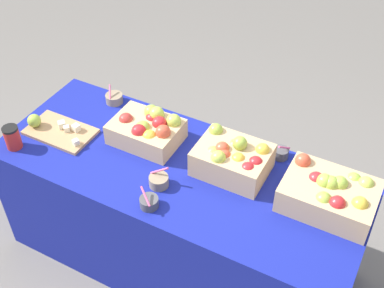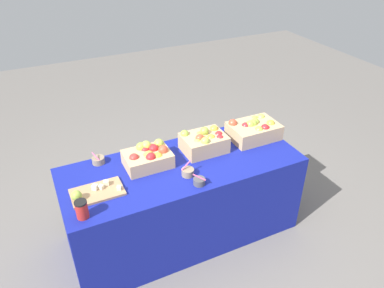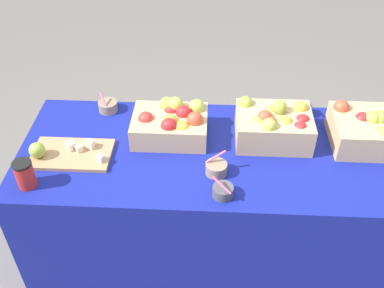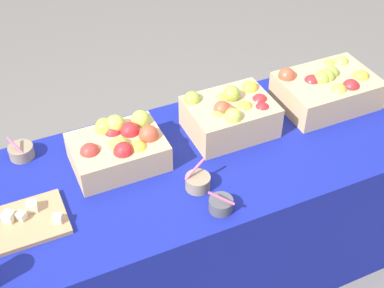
{
  "view_description": "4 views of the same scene",
  "coord_description": "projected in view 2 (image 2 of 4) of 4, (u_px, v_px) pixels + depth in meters",
  "views": [
    {
      "loc": [
        0.91,
        -1.56,
        2.5
      ],
      "look_at": [
        0.06,
        0.04,
        0.89
      ],
      "focal_mm": 47.14,
      "sensor_mm": 36.0,
      "label": 1
    },
    {
      "loc": [
        -0.97,
        -2.2,
        2.43
      ],
      "look_at": [
        0.1,
        0.04,
        0.88
      ],
      "focal_mm": 34.77,
      "sensor_mm": 36.0,
      "label": 2
    },
    {
      "loc": [
        -0.05,
        -1.6,
        2.11
      ],
      "look_at": [
        -0.13,
        -0.04,
        0.81
      ],
      "focal_mm": 41.99,
      "sensor_mm": 36.0,
      "label": 3
    },
    {
      "loc": [
        -0.62,
        -1.42,
        2.16
      ],
      "look_at": [
        0.03,
        0.02,
        0.8
      ],
      "focal_mm": 49.18,
      "sensor_mm": 36.0,
      "label": 4
    }
  ],
  "objects": [
    {
      "name": "apple_crate_left",
      "position": [
        254.0,
        130.0,
        3.23
      ],
      "size": [
        0.42,
        0.3,
        0.18
      ],
      "color": "tan",
      "rests_on": "table"
    },
    {
      "name": "sample_bowl_mid",
      "position": [
        199.0,
        181.0,
        2.7
      ],
      "size": [
        0.1,
        0.09,
        0.1
      ],
      "color": "#4C4C51",
      "rests_on": "table"
    },
    {
      "name": "coffee_cup",
      "position": [
        82.0,
        209.0,
        2.39
      ],
      "size": [
        0.08,
        0.08,
        0.13
      ],
      "color": "red",
      "rests_on": "table"
    },
    {
      "name": "apple_crate_middle",
      "position": [
        204.0,
        142.0,
        3.05
      ],
      "size": [
        0.35,
        0.27,
        0.2
      ],
      "color": "tan",
      "rests_on": "table"
    },
    {
      "name": "sample_bowl_far",
      "position": [
        211.0,
        131.0,
        3.31
      ],
      "size": [
        0.08,
        0.09,
        0.11
      ],
      "color": "#4C4C51",
      "rests_on": "table"
    },
    {
      "name": "table",
      "position": [
        183.0,
        200.0,
        3.13
      ],
      "size": [
        1.9,
        0.76,
        0.74
      ],
      "primitive_type": "cube",
      "color": "navy",
      "rests_on": "ground_plane"
    },
    {
      "name": "ground_plane",
      "position": [
        183.0,
        232.0,
        3.32
      ],
      "size": [
        10.0,
        10.0,
        0.0
      ],
      "primitive_type": "plane",
      "color": "slate"
    },
    {
      "name": "cutting_board_front",
      "position": [
        94.0,
        192.0,
        2.6
      ],
      "size": [
        0.36,
        0.22,
        0.09
      ],
      "color": "tan",
      "rests_on": "table"
    },
    {
      "name": "sample_bowl_extra",
      "position": [
        98.0,
        160.0,
        2.93
      ],
      "size": [
        0.1,
        0.1,
        0.1
      ],
      "color": "gray",
      "rests_on": "table"
    },
    {
      "name": "sample_bowl_near",
      "position": [
        188.0,
        172.0,
        2.79
      ],
      "size": [
        0.1,
        0.1,
        0.11
      ],
      "color": "gray",
      "rests_on": "table"
    },
    {
      "name": "apple_crate_right",
      "position": [
        148.0,
        157.0,
        2.88
      ],
      "size": [
        0.36,
        0.26,
        0.17
      ],
      "color": "tan",
      "rests_on": "table"
    }
  ]
}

